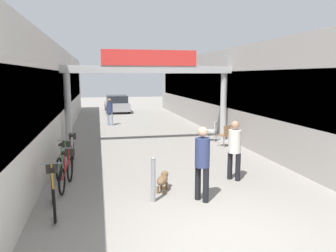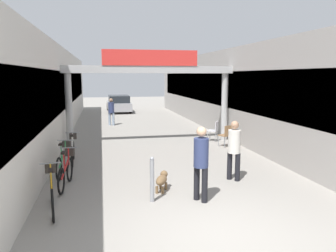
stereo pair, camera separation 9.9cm
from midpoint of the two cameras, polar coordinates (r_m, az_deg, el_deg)
ground_plane at (r=6.37m, az=9.38°, el=-18.14°), size 80.00×80.00×0.00m
storefront_left at (r=16.59m, az=-22.03°, el=5.25°), size 3.00×26.00×4.09m
storefront_right at (r=17.82m, az=12.32°, el=5.88°), size 3.00×26.00×4.09m
arcade_sign_gateway at (r=13.91m, az=-2.91°, el=8.26°), size 7.40×0.47×3.93m
pedestrian_with_dog at (r=7.52m, az=6.15°, el=-5.72°), size 0.47×0.47×1.74m
pedestrian_companion at (r=9.17m, az=11.75°, el=-3.55°), size 0.48×0.48×1.66m
pedestrian_carrying_crate at (r=19.37m, az=-9.71°, el=2.75°), size 0.46×0.46×1.58m
dog_on_leash at (r=8.32m, az=-0.71°, el=-9.33°), size 0.47×0.66×0.46m
bicycle_orange_nearest at (r=7.54m, az=-19.23°, el=-10.58°), size 0.46×1.68×0.98m
bicycle_red_second at (r=9.00m, az=-16.98°, el=-7.34°), size 0.46×1.69×0.98m
bicycle_green_third at (r=10.06m, az=-17.47°, el=-5.67°), size 0.46×1.69×0.98m
bicycle_silver_farthest at (r=11.37m, az=-16.01°, el=-3.96°), size 0.46×1.69×0.98m
bollard_post_metal at (r=7.56m, az=-2.42°, el=-9.21°), size 0.10×0.10×1.06m
cafe_chair_wood_nearer at (r=13.49m, az=10.32°, el=-1.36°), size 0.53×0.53×0.89m
cafe_chair_aluminium_farther at (r=14.58m, az=8.28°, el=-0.56°), size 0.56×0.56×0.89m
parked_car_silver at (r=26.64m, az=-8.46°, el=3.84°), size 1.86×4.04×1.33m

